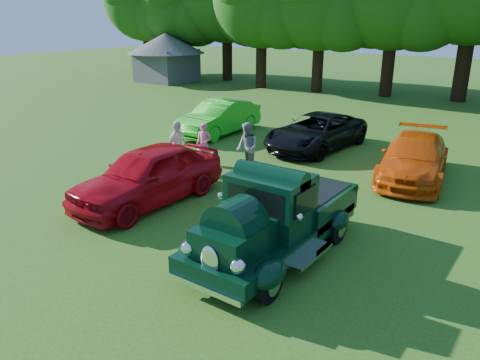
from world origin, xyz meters
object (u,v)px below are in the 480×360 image
Objects in this scene: back_car_orange at (414,158)px; spectator_grey at (247,148)px; hero_pickup at (276,219)px; red_convertible at (148,175)px; spectator_pink at (204,144)px; back_car_black at (316,132)px; gazebo at (166,52)px; back_car_lime at (219,118)px; spectator_white at (177,146)px.

spectator_grey reaches higher than back_car_orange.
red_convertible is at bearing 173.30° from hero_pickup.
back_car_black is at bearing 40.29° from spectator_pink.
back_car_black is (-3.42, 8.75, -0.16)m from hero_pickup.
spectator_pink is 0.24× the size of gazebo.
back_car_black is at bearing 151.51° from back_car_orange.
red_convertible is 8.59m from back_car_lime.
gazebo reaches higher than back_car_lime.
spectator_pink is at bearing 106.76° from red_convertible.
spectator_pink is (2.46, -4.02, -0.00)m from back_car_lime.
hero_pickup is at bearing -41.35° from gazebo.
back_car_black is at bearing 3.09° from back_car_lime.
hero_pickup reaches higher than back_car_orange.
hero_pickup is at bearing -46.75° from back_car_lime.
red_convertible is 27.25m from gazebo.
spectator_pink is (-1.06, 3.81, -0.07)m from red_convertible.
spectator_white is (-1.36, 2.70, 0.05)m from red_convertible.
gazebo is (-18.55, 19.91, 1.56)m from red_convertible.
gazebo reaches higher than spectator_grey.
hero_pickup is 31.01m from gazebo.
spectator_grey is 0.98× the size of spectator_white.
spectator_pink is 1.79m from spectator_grey.
spectator_pink is 0.88× the size of spectator_grey.
spectator_grey is (-4.00, 4.60, 0.01)m from hero_pickup.
back_car_lime is 9.27m from back_car_orange.
back_car_black is 4.62m from back_car_orange.
spectator_grey is 24.99m from gazebo.
red_convertible is 2.82× the size of spectator_grey.
spectator_white is at bearing -68.36° from back_car_lime.
hero_pickup is 6.10m from spectator_grey.
back_car_orange is at bearing 55.56° from spectator_grey.
red_convertible reaches higher than back_car_orange.
hero_pickup is 1.04× the size of red_convertible.
spectator_white reaches higher than spectator_pink.
gazebo reaches higher than back_car_black.
hero_pickup is at bearing -64.17° from back_car_black.
hero_pickup is 0.81× the size of gazebo.
spectator_white reaches higher than back_car_black.
spectator_grey is at bearing -39.48° from gazebo.
red_convertible is 2.76× the size of spectator_white.
spectator_white is 24.37m from gazebo.
red_convertible is at bearing -67.01° from back_car_lime.
gazebo is (-15.02, 12.08, 1.62)m from back_car_lime.
back_car_black is at bearing 82.19° from red_convertible.
hero_pickup reaches higher than red_convertible.
back_car_lime is 2.63× the size of spectator_white.
gazebo is (-19.25, 15.86, 1.52)m from spectator_grey.
spectator_pink reaches higher than back_car_orange.
back_car_black is at bearing 109.00° from spectator_grey.
spectator_grey is 2.47m from spectator_white.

